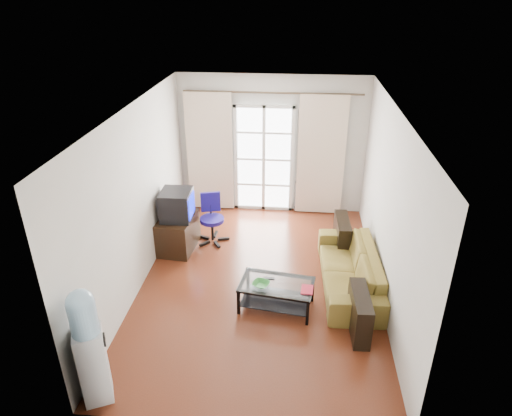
{
  "coord_description": "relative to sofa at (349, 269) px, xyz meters",
  "views": [
    {
      "loc": [
        0.5,
        -5.81,
        4.21
      ],
      "look_at": [
        -0.09,
        0.35,
        1.11
      ],
      "focal_mm": 32.0,
      "sensor_mm": 36.0,
      "label": 1
    }
  ],
  "objects": [
    {
      "name": "curtain_left",
      "position": [
        -2.56,
        2.42,
        0.9
      ],
      "size": [
        0.9,
        0.07,
        2.35
      ],
      "primitive_type": "cube",
      "color": "beige",
      "rests_on": "curtain_rod"
    },
    {
      "name": "remote",
      "position": [
        -1.18,
        -0.55,
        0.13
      ],
      "size": [
        0.16,
        0.05,
        0.02
      ],
      "primitive_type": "cube",
      "rotation": [
        0.0,
        0.0,
        -0.01
      ],
      "color": "black",
      "rests_on": "coffee_table"
    },
    {
      "name": "wall_left",
      "position": [
        -3.16,
        -0.06,
        1.05
      ],
      "size": [
        0.02,
        5.2,
        2.7
      ],
      "primitive_type": "cube",
      "color": "silver",
      "rests_on": "floor"
    },
    {
      "name": "task_chair",
      "position": [
        -2.32,
        1.13,
        -0.04
      ],
      "size": [
        0.73,
        0.73,
        0.88
      ],
      "rotation": [
        0.0,
        0.0,
        0.25
      ],
      "color": "black",
      "rests_on": "floor"
    },
    {
      "name": "curtain_rod",
      "position": [
        -1.36,
        2.44,
        2.08
      ],
      "size": [
        3.3,
        0.04,
        0.04
      ],
      "primitive_type": "cylinder",
      "rotation": [
        0.0,
        1.57,
        0.0
      ],
      "color": "#4C3F2D",
      "rests_on": "wall_back"
    },
    {
      "name": "curtain_right",
      "position": [
        -0.41,
        2.42,
        0.9
      ],
      "size": [
        0.9,
        0.07,
        2.35
      ],
      "primitive_type": "cube",
      "color": "beige",
      "rests_on": "curtain_rod"
    },
    {
      "name": "tv_stand",
      "position": [
        -2.85,
        0.82,
        0.0
      ],
      "size": [
        0.61,
        0.86,
        0.6
      ],
      "primitive_type": "cube",
      "rotation": [
        0.0,
        0.0,
        -0.08
      ],
      "color": "black",
      "rests_on": "floor"
    },
    {
      "name": "coffee_table",
      "position": [
        -1.07,
        -0.65,
        -0.03
      ],
      "size": [
        1.1,
        0.73,
        0.42
      ],
      "rotation": [
        0.0,
        0.0,
        -0.14
      ],
      "color": "silver",
      "rests_on": "floor"
    },
    {
      "name": "water_cooler",
      "position": [
        -2.96,
        -2.41,
        0.47
      ],
      "size": [
        0.4,
        0.4,
        1.46
      ],
      "rotation": [
        0.0,
        0.0,
        0.44
      ],
      "color": "silver",
      "rests_on": "floor"
    },
    {
      "name": "crt_tv",
      "position": [
        -2.85,
        0.8,
        0.55
      ],
      "size": [
        0.56,
        0.55,
        0.49
      ],
      "rotation": [
        0.0,
        0.0,
        0.02
      ],
      "color": "black",
      "rests_on": "tv_stand"
    },
    {
      "name": "ceiling",
      "position": [
        -1.36,
        -0.06,
        2.4
      ],
      "size": [
        5.2,
        5.2,
        0.0
      ],
      "primitive_type": "plane",
      "rotation": [
        3.14,
        0.0,
        0.0
      ],
      "color": "white",
      "rests_on": "wall_back"
    },
    {
      "name": "wall_back",
      "position": [
        -1.36,
        2.54,
        1.05
      ],
      "size": [
        3.6,
        0.02,
        2.7
      ],
      "primitive_type": "cube",
      "color": "silver",
      "rests_on": "floor"
    },
    {
      "name": "sofa",
      "position": [
        0.0,
        0.0,
        0.0
      ],
      "size": [
        2.1,
        0.96,
        0.59
      ],
      "primitive_type": "imported",
      "rotation": [
        0.0,
        0.0,
        -1.53
      ],
      "color": "brown",
      "rests_on": "floor"
    },
    {
      "name": "wall_front",
      "position": [
        -1.36,
        -2.66,
        1.05
      ],
      "size": [
        3.6,
        0.02,
        2.7
      ],
      "primitive_type": "cube",
      "color": "silver",
      "rests_on": "floor"
    },
    {
      "name": "book",
      "position": [
        -0.73,
        -0.76,
        0.13
      ],
      "size": [
        0.19,
        0.24,
        0.02
      ],
      "primitive_type": "imported",
      "rotation": [
        0.0,
        0.0,
        -0.07
      ],
      "color": "#AE2415",
      "rests_on": "coffee_table"
    },
    {
      "name": "radiator",
      "position": [
        -0.56,
        2.44,
        0.03
      ],
      "size": [
        0.64,
        0.12,
        0.64
      ],
      "primitive_type": "cube",
      "color": "gray",
      "rests_on": "floor"
    },
    {
      "name": "floor",
      "position": [
        -1.36,
        -0.06,
        -0.3
      ],
      "size": [
        5.2,
        5.2,
        0.0
      ],
      "primitive_type": "plane",
      "color": "maroon",
      "rests_on": "ground"
    },
    {
      "name": "bowl",
      "position": [
        -1.28,
        -0.73,
        0.15
      ],
      "size": [
        0.39,
        0.39,
        0.06
      ],
      "primitive_type": "imported",
      "rotation": [
        0.0,
        0.0,
        -0.35
      ],
      "color": "#328A43",
      "rests_on": "coffee_table"
    },
    {
      "name": "french_door",
      "position": [
        -1.51,
        2.49,
        0.78
      ],
      "size": [
        1.16,
        0.06,
        2.15
      ],
      "color": "white",
      "rests_on": "wall_back"
    },
    {
      "name": "wall_right",
      "position": [
        0.44,
        -0.06,
        1.05
      ],
      "size": [
        0.02,
        5.2,
        2.7
      ],
      "primitive_type": "cube",
      "color": "silver",
      "rests_on": "floor"
    }
  ]
}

